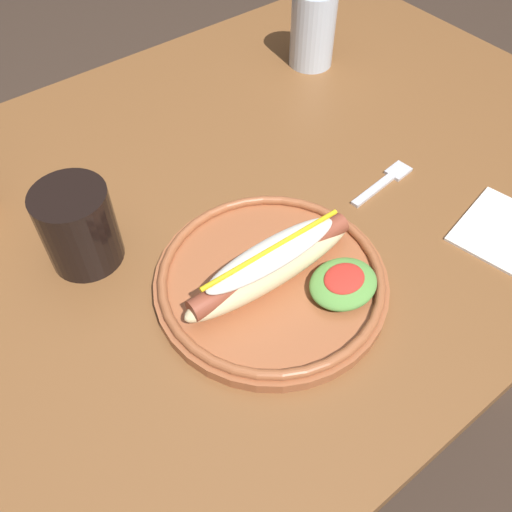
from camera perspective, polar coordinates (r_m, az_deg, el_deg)
ground_plane at (r=1.40m, az=-0.73°, el=-15.56°), size 8.00×8.00×0.00m
dining_table at (r=0.86m, az=-1.14°, el=1.94°), size 1.23×0.84×0.74m
hot_dog_plate at (r=0.65m, az=2.02°, el=-2.16°), size 0.29×0.29×0.08m
fork at (r=0.82m, az=13.45°, el=7.69°), size 0.12×0.03×0.00m
soda_cup at (r=0.69m, az=-18.18°, el=2.94°), size 0.09×0.09×0.11m
water_cup at (r=1.03m, az=6.00°, el=22.70°), size 0.08×0.08×0.13m
napkin at (r=0.80m, az=25.00°, el=2.19°), size 0.15×0.14×0.00m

